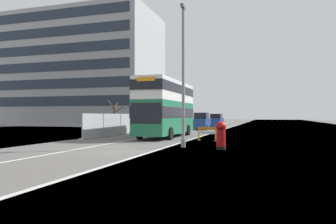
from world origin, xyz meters
TOP-DOWN VIEW (x-y plane):
  - ground at (0.57, 0.15)m, footprint 140.00×280.00m
  - double_decker_bus at (-0.51, 11.32)m, footprint 3.00×10.74m
  - lamppost_foreground at (3.35, 2.62)m, footprint 0.29×0.70m
  - red_pillar_postbox at (5.70, 2.11)m, footprint 0.59×0.59m
  - roadworks_barrier at (3.84, 7.80)m, footprint 1.61×0.83m
  - construction_site_fence at (-5.74, 14.31)m, footprint 0.44×17.20m
  - car_oncoming_near at (-0.44, 26.87)m, footprint 2.04×4.19m
  - car_receding_mid at (0.18, 35.81)m, footprint 2.02×4.50m
  - bare_tree_far_verge_near at (-14.51, 28.65)m, footprint 2.79×2.20m
  - bare_tree_far_verge_mid at (-11.31, 43.83)m, footprint 3.09×3.02m
  - backdrop_office_block at (-27.54, 39.69)m, footprint 30.14×16.11m

SIDE VIEW (x-z plane):
  - ground at x=0.57m, z-range -0.10..0.00m
  - roadworks_barrier at x=3.84m, z-range 0.12..1.18m
  - red_pillar_postbox at x=5.70m, z-range 0.08..1.68m
  - construction_site_fence at x=-5.74m, z-range -0.04..2.11m
  - car_receding_mid at x=0.18m, z-range -0.07..2.13m
  - car_oncoming_near at x=-0.44m, z-range -0.08..2.23m
  - bare_tree_far_verge_near at x=-14.51m, z-range -0.15..4.26m
  - bare_tree_far_verge_mid at x=-11.31m, z-range -0.12..4.57m
  - double_decker_bus at x=-0.51m, z-range 0.16..5.14m
  - lamppost_foreground at x=3.35m, z-range -0.24..8.44m
  - backdrop_office_block at x=-27.54m, z-range 0.00..21.55m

